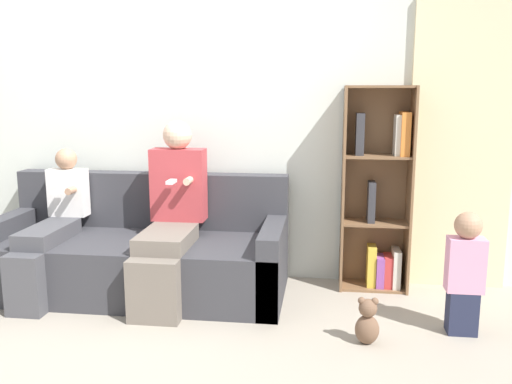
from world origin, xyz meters
The scene contains 9 objects.
ground_plane centered at (0.00, 0.00, 0.00)m, with size 14.00×14.00×0.00m, color #9E9384.
back_wall centered at (0.00, 1.01, 1.27)m, with size 10.00×0.06×2.55m.
curtain_panel centered at (2.15, 0.96, 1.07)m, with size 0.75×0.04×2.14m.
couch centered at (-0.19, 0.54, 0.28)m, with size 2.15×0.88×0.85m.
adult_seated centered at (0.08, 0.45, 0.64)m, with size 0.40×0.83×1.27m.
child_seated centered at (-0.80, 0.39, 0.52)m, with size 0.29×0.83×1.05m.
toddler_standing centered at (2.02, 0.10, 0.40)m, with size 0.22×0.16×0.77m.
bookshelf centered at (1.56, 0.86, 0.70)m, with size 0.50×0.29×1.52m.
teddy_bear centered at (1.43, -0.13, 0.13)m, with size 0.14×0.12×0.29m.
Camera 1 is at (1.16, -3.19, 1.48)m, focal length 38.00 mm.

